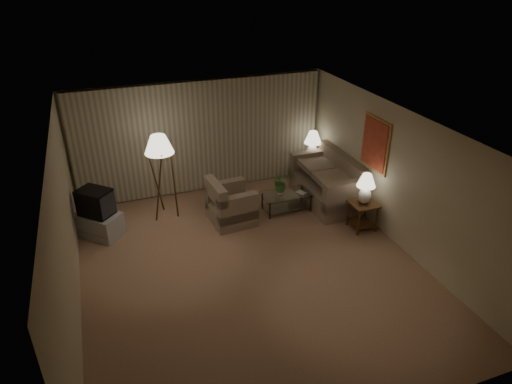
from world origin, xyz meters
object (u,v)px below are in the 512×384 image
side_table_near (363,211)px  table_lamp_near (366,186)px  armchair (231,205)px  floor_lamp (162,175)px  coffee_table (286,199)px  tv_cabinet (99,225)px  ottoman (237,211)px  table_lamp_far (313,143)px  vase (280,192)px  sofa (326,184)px  side_table_far (311,167)px  crt_tv (95,202)px

side_table_near → table_lamp_near: (-0.00, -0.00, 0.58)m
armchair → floor_lamp: floor_lamp is taller
coffee_table → tv_cabinet: 4.03m
coffee_table → ottoman: size_ratio=1.77×
table_lamp_far → ottoman: size_ratio=1.17×
vase → floor_lamp: bearing=164.2°
sofa → vase: 1.19m
sofa → floor_lamp: 3.73m
side_table_far → vase: size_ratio=4.08×
table_lamp_near → crt_tv: bearing=162.7°
sofa → coffee_table: 1.06m
coffee_table → ottoman: bearing=179.8°
side_table_far → floor_lamp: (-3.79, -0.47, 0.59)m
sofa → tv_cabinet: sofa is taller
table_lamp_near → vase: 1.90m
floor_lamp → side_table_near: bearing=-27.2°
sofa → table_lamp_far: size_ratio=2.75×
side_table_near → side_table_far: bearing=90.0°
floor_lamp → ottoman: bearing=-25.6°
table_lamp_near → table_lamp_far: (0.00, 2.41, 0.04)m
armchair → tv_cabinet: size_ratio=1.05×
coffee_table → vase: 0.26m
ottoman → vase: (1.01, -0.00, 0.28)m
table_lamp_near → table_lamp_far: table_lamp_far is taller
tv_cabinet → vase: size_ratio=6.88×
coffee_table → tv_cabinet: tv_cabinet is taller
side_table_near → coffee_table: size_ratio=0.54×
crt_tv → ottoman: crt_tv is taller
armchair → coffee_table: 1.30m
armchair → ottoman: bearing=-79.3°
table_lamp_far → tv_cabinet: 5.32m
armchair → table_lamp_far: 2.83m
vase → table_lamp_far: bearing=41.0°
side_table_near → ottoman: side_table_near is taller
coffee_table → vase: (-0.15, -0.00, 0.21)m
ottoman → crt_tv: bearing=172.8°
table_lamp_far → tv_cabinet: (-5.20, -0.80, -0.79)m
ottoman → vase: 1.05m
side_table_near → table_lamp_far: bearing=90.0°
sofa → side_table_far: bearing=173.0°
table_lamp_near → ottoman: size_ratio=1.06×
ottoman → side_table_far: bearing=26.3°
sofa → floor_lamp: (-3.64, 0.60, 0.54)m
tv_cabinet → sofa: bearing=40.6°
sofa → table_lamp_far: (0.15, 1.06, 0.59)m
armchair → vase: (1.15, 0.03, 0.10)m
table_lamp_far → vase: (-1.34, -1.16, -0.55)m
floor_lamp → crt_tv: bearing=-166.7°
crt_tv → floor_lamp: (1.41, 0.33, 0.22)m
sofa → vase: bearing=-84.2°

